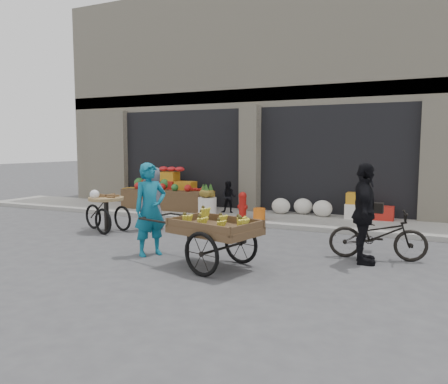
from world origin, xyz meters
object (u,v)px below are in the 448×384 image
at_px(vendor_woman, 150,209).
at_px(banana_cart, 212,225).
at_px(tricycle_cart, 106,208).
at_px(bicycle, 378,235).
at_px(cyclist, 364,214).
at_px(seated_person, 229,197).
at_px(vendor_grey, 153,198).
at_px(orange_bucket, 259,214).
at_px(fire_hydrant, 243,204).
at_px(pineapple_bin, 207,206).

bearing_deg(vendor_woman, banana_cart, -69.36).
distance_m(tricycle_cart, bicycle, 6.24).
relative_size(tricycle_cart, cyclist, 0.82).
distance_m(seated_person, vendor_grey, 2.74).
relative_size(orange_bucket, vendor_woman, 0.18).
height_order(vendor_woman, bicycle, vendor_woman).
relative_size(banana_cart, vendor_grey, 1.65).
bearing_deg(seated_person, vendor_woman, -94.13).
height_order(orange_bucket, cyclist, cyclist).
height_order(seated_person, vendor_grey, vendor_grey).
bearing_deg(orange_bucket, tricycle_cart, -140.02).
bearing_deg(fire_hydrant, pineapple_bin, 177.40).
xyz_separation_m(orange_bucket, banana_cart, (0.72, -4.30, 0.47)).
relative_size(seated_person, tricycle_cart, 0.64).
xyz_separation_m(seated_person, vendor_grey, (-0.91, -2.58, 0.20)).
relative_size(orange_bucket, cyclist, 0.18).
distance_m(orange_bucket, tricycle_cart, 3.94).
xyz_separation_m(pineapple_bin, tricycle_cart, (-1.41, -2.63, 0.20)).
distance_m(banana_cart, tricycle_cart, 4.14).
relative_size(orange_bucket, tricycle_cart, 0.22).
bearing_deg(cyclist, banana_cart, 111.65).
bearing_deg(vendor_woman, pineapple_bin, 43.59).
bearing_deg(pineapple_bin, bicycle, -28.85).
distance_m(fire_hydrant, vendor_grey, 2.53).
relative_size(fire_hydrant, orange_bucket, 2.22).
relative_size(orange_bucket, banana_cart, 0.12).
relative_size(fire_hydrant, banana_cart, 0.27).
xyz_separation_m(seated_person, cyclist, (4.22, -3.66, 0.30)).
bearing_deg(fire_hydrant, vendor_grey, -129.87).
distance_m(fire_hydrant, orange_bucket, 0.55).
distance_m(vendor_woman, bicycle, 4.22).
relative_size(vendor_woman, bicycle, 1.02).
xyz_separation_m(bicycle, cyclist, (-0.20, -0.40, 0.44)).
xyz_separation_m(orange_bucket, vendor_woman, (-0.71, -4.02, 0.61)).
relative_size(orange_bucket, vendor_grey, 0.20).
bearing_deg(fire_hydrant, orange_bucket, -5.71).
height_order(seated_person, tricycle_cart, seated_person).
bearing_deg(vendor_grey, bicycle, 88.79).
xyz_separation_m(pineapple_bin, orange_bucket, (1.60, -0.10, -0.10)).
bearing_deg(pineapple_bin, cyclist, -33.48).
xyz_separation_m(vendor_woman, tricycle_cart, (-2.30, 1.50, -0.31)).
xyz_separation_m(vendor_woman, vendor_grey, (-1.40, 2.15, -0.09)).
bearing_deg(fire_hydrant, cyclist, -40.49).
relative_size(banana_cart, bicycle, 1.52).
bearing_deg(orange_bucket, banana_cart, -80.43).
bearing_deg(seated_person, pineapple_bin, -133.69).
height_order(tricycle_cart, bicycle, tricycle_cart).
distance_m(pineapple_bin, cyclist, 5.56).
height_order(banana_cart, tricycle_cart, banana_cart).
relative_size(pineapple_bin, orange_bucket, 1.62).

